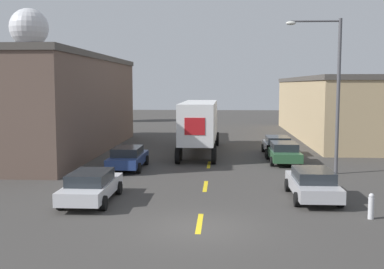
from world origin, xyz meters
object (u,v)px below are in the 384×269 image
at_px(street_lamp, 332,85).
at_px(semi_truck, 200,122).
at_px(parked_car_left_near, 91,186).
at_px(parked_car_right_near, 313,183).
at_px(fire_hydrant, 371,206).
at_px(parked_car_right_mid, 284,152).
at_px(water_tower, 29,30).
at_px(parked_car_right_far, 277,145).
at_px(parked_car_left_far, 128,157).

bearing_deg(street_lamp, semi_truck, 133.77).
xyz_separation_m(semi_truck, parked_car_left_near, (-4.06, -15.48, -1.58)).
distance_m(parked_car_right_near, fire_hydrant, 3.53).
bearing_deg(street_lamp, parked_car_right_mid, 119.45).
bearing_deg(water_tower, street_lamp, -47.60).
relative_size(parked_car_right_near, water_tower, 0.31).
bearing_deg(parked_car_right_near, parked_car_right_far, 90.00).
bearing_deg(water_tower, parked_car_right_far, -42.65).
distance_m(parked_car_left_far, street_lamp, 12.65).
relative_size(semi_truck, parked_car_right_far, 2.64).
xyz_separation_m(parked_car_left_near, street_lamp, (11.84, 7.36, 4.38)).
height_order(semi_truck, parked_car_left_near, semi_truck).
distance_m(street_lamp, fire_hydrant, 10.45).
bearing_deg(parked_car_left_far, parked_car_left_near, -90.00).
bearing_deg(parked_car_right_near, parked_car_left_near, -173.39).
height_order(parked_car_right_mid, fire_hydrant, parked_car_right_mid).
bearing_deg(street_lamp, parked_car_right_near, -108.80).
bearing_deg(fire_hydrant, parked_car_right_near, 117.24).
relative_size(parked_car_right_mid, water_tower, 0.31).
distance_m(semi_truck, parked_car_left_near, 16.09).
height_order(parked_car_left_far, street_lamp, street_lamp).
xyz_separation_m(parked_car_left_far, parked_car_right_mid, (9.72, 2.88, 0.00)).
xyz_separation_m(parked_car_right_far, parked_car_right_mid, (0.00, -3.60, 0.00)).
bearing_deg(parked_car_right_far, street_lamp, -73.92).
relative_size(parked_car_left_near, street_lamp, 0.53).
xyz_separation_m(semi_truck, fire_hydrant, (7.27, -17.49, -1.80)).
bearing_deg(parked_car_right_far, fire_hydrant, -84.49).
distance_m(parked_car_right_near, water_tower, 50.87).
distance_m(parked_car_left_near, water_tower, 47.03).
relative_size(parked_car_right_near, street_lamp, 0.53).
height_order(semi_truck, parked_car_right_near, semi_truck).
height_order(semi_truck, water_tower, water_tower).
height_order(parked_car_left_near, street_lamp, street_lamp).
distance_m(parked_car_right_near, street_lamp, 7.91).
bearing_deg(semi_truck, parked_car_right_far, -6.85).
bearing_deg(parked_car_right_near, parked_car_right_mid, 90.00).
height_order(parked_car_right_near, fire_hydrant, parked_car_right_near).
bearing_deg(water_tower, fire_hydrant, -54.85).
xyz_separation_m(semi_truck, parked_car_right_far, (5.66, -0.75, -1.58)).
height_order(street_lamp, fire_hydrant, street_lamp).
bearing_deg(parked_car_right_near, semi_truck, 111.50).
distance_m(parked_car_left_near, street_lamp, 14.61).
bearing_deg(parked_car_right_mid, parked_car_right_far, 90.00).
xyz_separation_m(parked_car_right_near, fire_hydrant, (1.61, -3.14, -0.22)).
bearing_deg(street_lamp, parked_car_left_far, 175.76).
distance_m(parked_car_left_far, parked_car_right_near, 12.04).
bearing_deg(semi_truck, street_lamp, -45.48).
bearing_deg(parked_car_right_far, parked_car_right_mid, -90.00).
xyz_separation_m(water_tower, street_lamp, (31.06, -34.02, -7.03)).
relative_size(parked_car_left_far, parked_car_right_near, 1.00).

